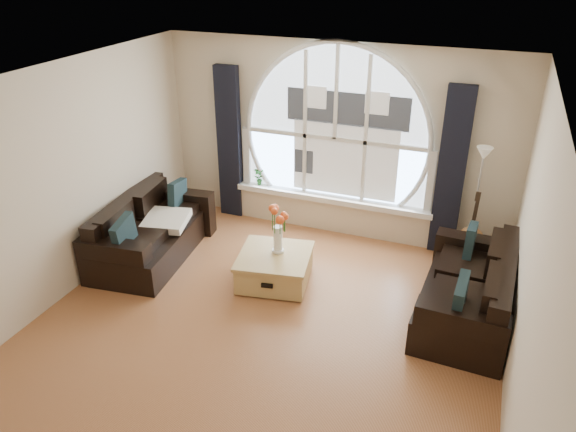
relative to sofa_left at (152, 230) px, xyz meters
The scene contains 20 objects.
ground 2.32m from the sofa_left, 27.99° to the right, with size 5.00×5.50×0.01m, color brown.
ceiling 3.24m from the sofa_left, 27.99° to the right, with size 5.00×5.50×0.01m, color silver.
wall_back 2.79m from the sofa_left, 39.82° to the left, with size 5.00×0.01×2.70m, color beige.
wall_left 1.51m from the sofa_left, 114.41° to the right, with size 0.01×5.50×2.70m, color beige.
wall_right 4.74m from the sofa_left, 13.34° to the right, with size 0.01×5.50×2.70m, color beige.
attic_slope 4.77m from the sofa_left, 14.25° to the right, with size 0.92×5.50×0.72m, color silver.
arched_window 2.88m from the sofa_left, 39.32° to the left, with size 2.60×0.06×2.15m, color silver.
window_sill 2.56m from the sofa_left, 38.10° to the left, with size 2.90×0.22×0.08m, color white.
window_frame 2.86m from the sofa_left, 38.80° to the left, with size 2.76×0.08×2.15m, color white.
neighbor_house 2.93m from the sofa_left, 37.06° to the left, with size 1.70×0.02×1.50m, color silver.
curtain_left 1.78m from the sofa_left, 75.12° to the left, with size 0.35×0.12×2.30m, color black.
curtain_right 4.01m from the sofa_left, 23.34° to the left, with size 0.35×0.12×2.30m, color black.
sofa_left is the anchor object (origin of this frame).
sofa_right 4.05m from the sofa_left, ahead, with size 0.91×1.81×0.81m, color black.
coffee_chest 1.78m from the sofa_left, ahead, with size 0.87×0.87×0.43m, color tan.
throw_blanket 0.23m from the sofa_left, 43.99° to the left, with size 0.55×0.55×0.10m, color silver.
vase_flowers 1.82m from the sofa_left, ahead, with size 0.24×0.24×0.70m, color white.
floor_lamp 4.24m from the sofa_left, 19.50° to the left, with size 0.24×0.24×1.60m, color #B2B2B2.
guitar 4.23m from the sofa_left, 19.12° to the left, with size 0.36×0.24×1.06m, color brown.
potted_plant 1.83m from the sofa_left, 61.11° to the left, with size 0.14×0.10×0.27m, color #1E6023.
Camera 1 is at (2.00, -4.30, 3.86)m, focal length 34.30 mm.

